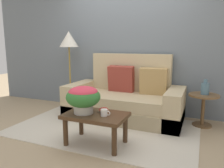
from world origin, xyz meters
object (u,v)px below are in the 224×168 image
(side_table, at_px, (203,104))
(snack_bowl, at_px, (104,110))
(floor_lamp, at_px, (69,43))
(coffee_mug, at_px, (104,113))
(potted_plant, at_px, (83,97))
(table_vase, at_px, (205,88))
(couch, at_px, (126,100))
(coffee_table, at_px, (96,119))

(side_table, distance_m, snack_bowl, 1.69)
(floor_lamp, height_order, coffee_mug, floor_lamp)
(potted_plant, bearing_deg, table_vase, 42.01)
(couch, xyz_separation_m, coffee_table, (0.01, -1.19, 0.01))
(coffee_mug, bearing_deg, couch, 96.94)
(couch, bearing_deg, side_table, 3.60)
(table_vase, bearing_deg, coffee_mug, -131.33)
(side_table, distance_m, floor_lamp, 2.73)
(coffee_mug, relative_size, snack_bowl, 1.00)
(table_vase, bearing_deg, floor_lamp, 178.38)
(coffee_mug, bearing_deg, snack_bowl, 118.61)
(coffee_mug, xyz_separation_m, snack_bowl, (-0.08, 0.14, -0.01))
(floor_lamp, distance_m, table_vase, 2.66)
(floor_lamp, bearing_deg, table_vase, -1.62)
(potted_plant, bearing_deg, coffee_table, 11.75)
(potted_plant, height_order, snack_bowl, potted_plant)
(couch, distance_m, potted_plant, 1.27)
(coffee_table, bearing_deg, table_vase, 44.59)
(coffee_mug, relative_size, table_vase, 0.53)
(snack_bowl, bearing_deg, side_table, 43.84)
(coffee_table, height_order, snack_bowl, snack_bowl)
(couch, relative_size, floor_lamp, 1.29)
(potted_plant, bearing_deg, floor_lamp, 129.03)
(side_table, relative_size, coffee_mug, 4.10)
(couch, relative_size, side_table, 3.87)
(couch, height_order, coffee_mug, couch)
(couch, height_order, side_table, couch)
(side_table, distance_m, potted_plant, 1.96)
(coffee_table, height_order, floor_lamp, floor_lamp)
(coffee_table, relative_size, side_table, 1.53)
(couch, relative_size, coffee_table, 2.52)
(coffee_table, xyz_separation_m, coffee_mug, (0.14, -0.04, 0.12))
(snack_bowl, relative_size, table_vase, 0.53)
(floor_lamp, height_order, snack_bowl, floor_lamp)
(coffee_table, height_order, table_vase, table_vase)
(coffee_table, bearing_deg, couch, 90.44)
(coffee_table, relative_size, snack_bowl, 6.29)
(couch, distance_m, snack_bowl, 1.09)
(floor_lamp, distance_m, potted_plant, 1.90)
(couch, relative_size, table_vase, 8.37)
(side_table, bearing_deg, potted_plant, -137.83)
(snack_bowl, bearing_deg, coffee_table, -122.12)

